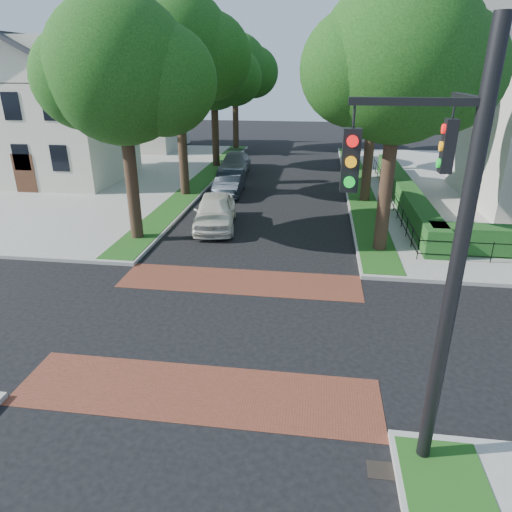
{
  "coord_description": "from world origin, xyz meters",
  "views": [
    {
      "loc": [
        2.7,
        -12.04,
        7.41
      ],
      "look_at": [
        0.78,
        1.93,
        1.6
      ],
      "focal_mm": 32.0,
      "sensor_mm": 36.0,
      "label": 1
    }
  ],
  "objects_px": {
    "parked_car_front": "(215,211)",
    "parked_car_rear": "(235,164)",
    "traffic_signal": "(445,240)",
    "parked_car_middle": "(230,182)"
  },
  "relations": [
    {
      "from": "traffic_signal",
      "to": "parked_car_middle",
      "type": "distance_m",
      "value": 22.06
    },
    {
      "from": "traffic_signal",
      "to": "parked_car_middle",
      "type": "height_order",
      "value": "traffic_signal"
    },
    {
      "from": "traffic_signal",
      "to": "parked_car_rear",
      "type": "distance_m",
      "value": 27.98
    },
    {
      "from": "parked_car_middle",
      "to": "parked_car_rear",
      "type": "bearing_deg",
      "value": 94.66
    },
    {
      "from": "parked_car_front",
      "to": "traffic_signal",
      "type": "bearing_deg",
      "value": -70.67
    },
    {
      "from": "parked_car_front",
      "to": "parked_car_rear",
      "type": "xyz_separation_m",
      "value": [
        -1.3,
        12.64,
        -0.07
      ]
    },
    {
      "from": "traffic_signal",
      "to": "parked_car_middle",
      "type": "relative_size",
      "value": 1.77
    },
    {
      "from": "traffic_signal",
      "to": "parked_car_front",
      "type": "relative_size",
      "value": 1.64
    },
    {
      "from": "traffic_signal",
      "to": "parked_car_rear",
      "type": "relative_size",
      "value": 1.54
    },
    {
      "from": "traffic_signal",
      "to": "parked_car_rear",
      "type": "xyz_separation_m",
      "value": [
        -8.49,
        26.37,
        -3.95
      ]
    }
  ]
}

